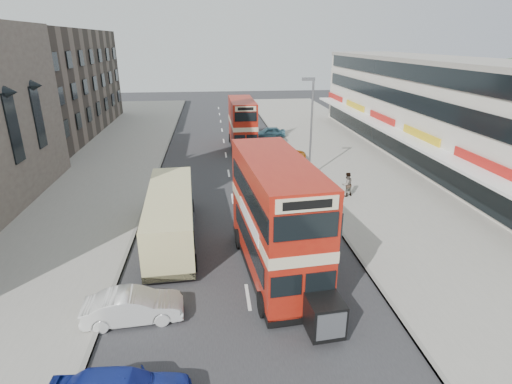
# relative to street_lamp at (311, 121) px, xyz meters

# --- Properties ---
(ground) EXTENTS (160.00, 160.00, 0.00)m
(ground) POSITION_rel_street_lamp_xyz_m (-6.52, -18.00, -4.78)
(ground) COLOR #28282B
(ground) RESTS_ON ground
(road_surface) EXTENTS (12.00, 90.00, 0.01)m
(road_surface) POSITION_rel_street_lamp_xyz_m (-6.52, 2.00, -4.78)
(road_surface) COLOR #28282B
(road_surface) RESTS_ON ground
(pavement_right) EXTENTS (12.00, 90.00, 0.15)m
(pavement_right) POSITION_rel_street_lamp_xyz_m (5.48, 2.00, -4.71)
(pavement_right) COLOR gray
(pavement_right) RESTS_ON ground
(pavement_left) EXTENTS (12.00, 90.00, 0.15)m
(pavement_left) POSITION_rel_street_lamp_xyz_m (-18.52, 2.00, -4.71)
(pavement_left) COLOR gray
(pavement_left) RESTS_ON ground
(kerb_left) EXTENTS (0.20, 90.00, 0.16)m
(kerb_left) POSITION_rel_street_lamp_xyz_m (-12.62, 2.00, -4.71)
(kerb_left) COLOR gray
(kerb_left) RESTS_ON ground
(kerb_right) EXTENTS (0.20, 90.00, 0.16)m
(kerb_right) POSITION_rel_street_lamp_xyz_m (-0.42, 2.00, -4.71)
(kerb_right) COLOR gray
(kerb_right) RESTS_ON ground
(brick_terrace) EXTENTS (14.00, 28.00, 12.00)m
(brick_terrace) POSITION_rel_street_lamp_xyz_m (-28.52, 20.00, 1.22)
(brick_terrace) COLOR #66594C
(brick_terrace) RESTS_ON ground
(commercial_row) EXTENTS (9.90, 46.20, 9.30)m
(commercial_row) POSITION_rel_street_lamp_xyz_m (13.42, 4.00, -0.09)
(commercial_row) COLOR beige
(commercial_row) RESTS_ON ground
(street_lamp) EXTENTS (1.00, 0.20, 8.12)m
(street_lamp) POSITION_rel_street_lamp_xyz_m (0.00, 0.00, 0.00)
(street_lamp) COLOR slate
(street_lamp) RESTS_ON ground
(bus_main) EXTENTS (3.65, 10.17, 5.56)m
(bus_main) POSITION_rel_street_lamp_xyz_m (-4.99, -14.04, -1.86)
(bus_main) COLOR black
(bus_main) RESTS_ON ground
(bus_second) EXTENTS (2.53, 8.88, 4.89)m
(bus_second) POSITION_rel_street_lamp_xyz_m (-4.60, 10.85, -2.21)
(bus_second) COLOR black
(bus_second) RESTS_ON ground
(coach) EXTENTS (3.02, 9.94, 2.60)m
(coach) POSITION_rel_street_lamp_xyz_m (-10.34, -9.84, -3.25)
(coach) COLOR black
(coach) RESTS_ON ground
(car_left_front) EXTENTS (4.06, 1.67, 1.31)m
(car_left_front) POSITION_rel_street_lamp_xyz_m (-11.29, -17.04, -4.13)
(car_left_front) COLOR silver
(car_left_front) RESTS_ON ground
(car_right_a) EXTENTS (4.52, 2.13, 1.27)m
(car_right_a) POSITION_rel_street_lamp_xyz_m (-1.78, -3.94, -4.15)
(car_right_a) COLOR maroon
(car_right_a) RESTS_ON ground
(car_right_b) EXTENTS (4.22, 2.30, 1.12)m
(car_right_b) POSITION_rel_street_lamp_xyz_m (-1.10, 5.16, -4.22)
(car_right_b) COLOR orange
(car_right_b) RESTS_ON ground
(car_right_c) EXTENTS (3.89, 1.77, 1.30)m
(car_right_c) POSITION_rel_street_lamp_xyz_m (-1.16, 14.97, -4.14)
(car_right_c) COLOR #589AB1
(car_right_c) RESTS_ON ground
(pedestrian_near) EXTENTS (0.79, 0.67, 1.81)m
(pedestrian_near) POSITION_rel_street_lamp_xyz_m (1.71, -4.71, -3.73)
(pedestrian_near) COLOR gray
(pedestrian_near) RESTS_ON pavement_right
(cyclist) EXTENTS (0.80, 1.94, 1.96)m
(cyclist) POSITION_rel_street_lamp_xyz_m (-3.02, 4.12, -4.14)
(cyclist) COLOR gray
(cyclist) RESTS_ON ground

